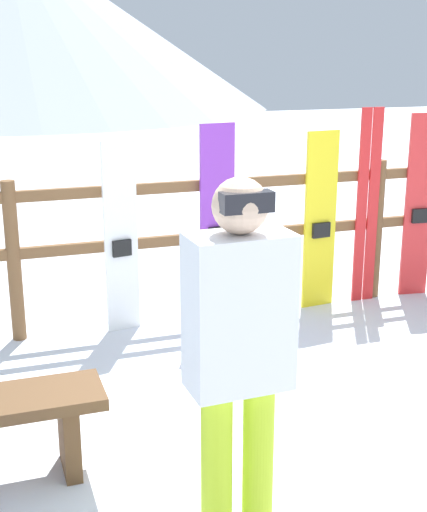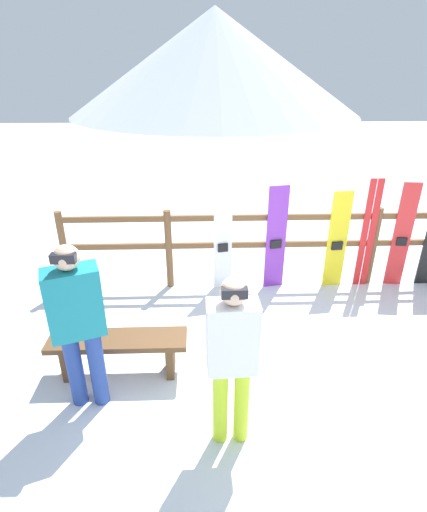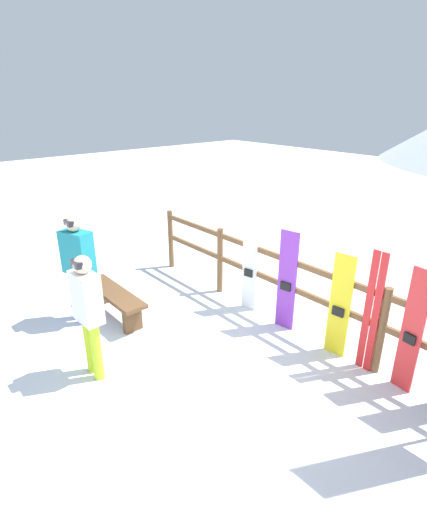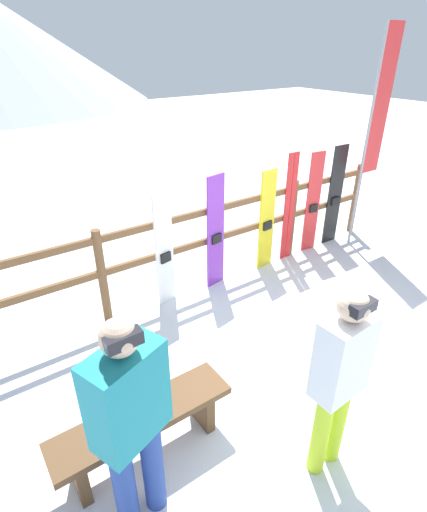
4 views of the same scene
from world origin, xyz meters
name	(u,v)px [view 3 (image 3 of 4)]	position (x,y,z in m)	size (l,w,h in m)	color
ground_plane	(177,382)	(0.00, 0.00, 0.00)	(40.00, 40.00, 0.00)	white
fence	(287,283)	(0.00, 2.02, 0.70)	(5.98, 0.10, 1.17)	brown
bench	(114,298)	(-1.88, 0.19, 0.34)	(1.41, 0.36, 0.45)	brown
person_white	(88,309)	(-0.78, -0.67, 0.93)	(0.40, 0.23, 1.60)	#B7D826
person_teal	(79,263)	(-2.10, -0.20, 0.96)	(0.52, 0.40, 1.67)	navy
snowboard_white	(250,269)	(-0.71, 1.96, 0.71)	(0.26, 0.09, 1.42)	white
snowboard_purple	(287,281)	(0.04, 1.96, 0.76)	(0.29, 0.09, 1.52)	purple
snowboard_yellow	(340,306)	(0.91, 1.96, 0.71)	(0.29, 0.08, 1.43)	yellow
ski_pair_red	(372,313)	(1.34, 1.97, 0.80)	(0.19, 0.02, 1.60)	red
snowboard_red	(412,332)	(1.83, 1.96, 0.77)	(0.25, 0.08, 1.54)	red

